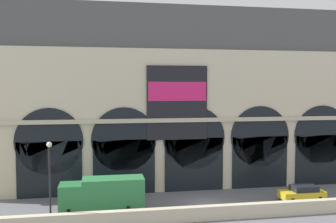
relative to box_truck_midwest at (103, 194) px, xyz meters
name	(u,v)px	position (x,y,z in m)	size (l,w,h in m)	color
ground_plane	(206,204)	(9.81, 0.73, -1.70)	(200.00, 200.00, 0.00)	slate
quay_parapet_wall	(220,212)	(9.81, -3.55, -1.09)	(90.00, 0.70, 1.21)	beige
station_building	(189,101)	(9.83, 8.13, 8.07)	(47.05, 5.19, 20.23)	beige
box_truck_midwest	(103,194)	(0.00, 0.00, 0.00)	(7.50, 2.91, 3.12)	#2D7A42
car_mideast	(302,193)	(19.51, 0.10, -0.90)	(4.40, 2.22, 1.55)	gold
street_lamp_quayside	(50,173)	(-4.25, -2.75, 2.71)	(0.44, 0.44, 6.90)	black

